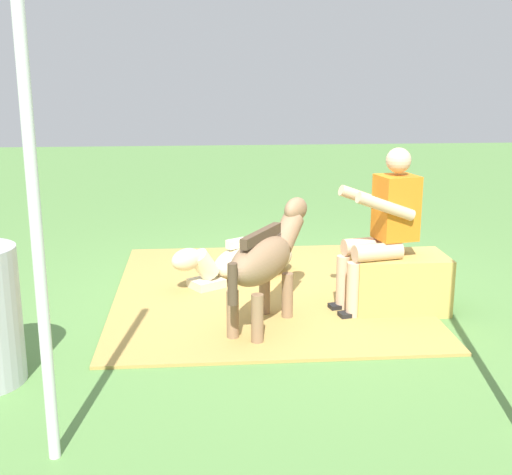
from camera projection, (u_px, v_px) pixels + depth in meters
ground_plane at (280, 299)px, 5.85m from camera, size 24.00×24.00×0.00m
hay_patch at (264, 291)px, 6.02m from camera, size 2.63×2.99×0.02m
hay_bale at (398, 282)px, 5.55m from camera, size 0.77×0.50×0.47m
person_seated at (383, 223)px, 5.39m from camera, size 0.71×0.51×1.35m
pony_standing at (266, 258)px, 5.12m from camera, size 0.84×1.21×0.92m
pony_lying at (246, 261)px, 6.32m from camera, size 1.27×0.95×0.42m
soda_bottle at (438, 281)px, 5.95m from camera, size 0.07×0.07×0.25m
tent_pole_right at (35, 218)px, 3.17m from camera, size 0.06×0.06×2.54m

